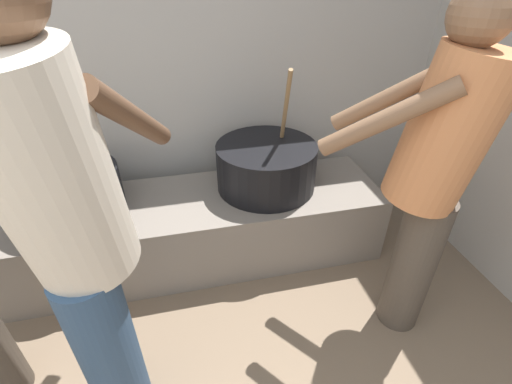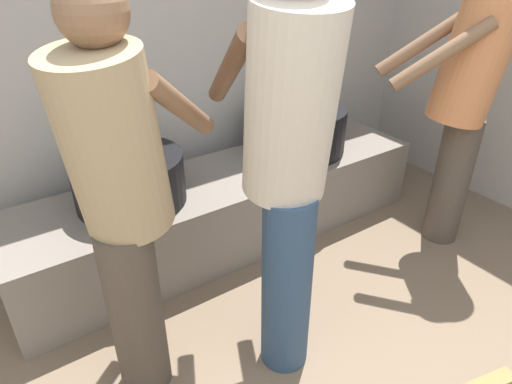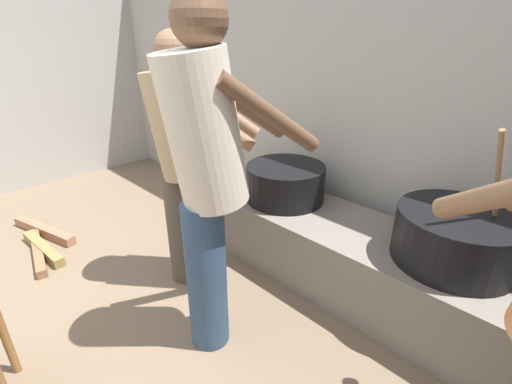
# 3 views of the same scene
# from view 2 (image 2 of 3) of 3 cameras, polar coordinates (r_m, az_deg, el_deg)

# --- Properties ---
(block_enclosure_rear) EXTENTS (5.39, 0.20, 2.11)m
(block_enclosure_rear) POSITION_cam_2_polar(r_m,az_deg,el_deg) (2.57, -25.54, 14.58)
(block_enclosure_rear) COLOR #ADA8A0
(block_enclosure_rear) RESTS_ON ground_plane
(hearth_ledge) EXTENTS (2.43, 0.60, 0.43)m
(hearth_ledge) POSITION_cam_2_polar(r_m,az_deg,el_deg) (2.66, -3.62, -1.90)
(hearth_ledge) COLOR slate
(hearth_ledge) RESTS_ON ground_plane
(cooking_pot_main) EXTENTS (0.59, 0.59, 0.73)m
(cooking_pot_main) POSITION_cam_2_polar(r_m,az_deg,el_deg) (2.82, 5.26, 7.97)
(cooking_pot_main) COLOR black
(cooking_pot_main) RESTS_ON hearth_ledge
(cooking_pot_secondary) EXTENTS (0.54, 0.54, 0.25)m
(cooking_pot_secondary) POSITION_cam_2_polar(r_m,az_deg,el_deg) (2.31, -15.71, 1.53)
(cooking_pot_secondary) COLOR black
(cooking_pot_secondary) RESTS_ON hearth_ledge
(cook_in_orange_shirt) EXTENTS (0.72, 0.63, 1.56)m
(cook_in_orange_shirt) POSITION_cam_2_polar(r_m,az_deg,el_deg) (2.63, 25.01, 11.10)
(cook_in_orange_shirt) COLOR #4C4238
(cook_in_orange_shirt) RESTS_ON ground_plane
(cook_in_tan_shirt) EXTENTS (0.70, 0.66, 1.53)m
(cook_in_tan_shirt) POSITION_cam_2_polar(r_m,az_deg,el_deg) (1.54, -16.71, -0.02)
(cook_in_tan_shirt) COLOR #4C4238
(cook_in_tan_shirt) RESTS_ON ground_plane
(cook_in_cream_shirt) EXTENTS (0.50, 0.75, 1.67)m
(cook_in_cream_shirt) POSITION_cam_2_polar(r_m,az_deg,el_deg) (1.55, 4.13, 4.94)
(cook_in_cream_shirt) COLOR navy
(cook_in_cream_shirt) RESTS_ON ground_plane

